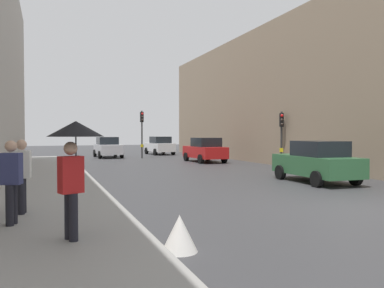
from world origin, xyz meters
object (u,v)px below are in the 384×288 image
(car_green_estate, at_px, (317,162))
(pedestrian_with_umbrella, at_px, (74,147))
(traffic_light_mid_street, at_px, (282,129))
(car_red_sedan, at_px, (205,150))
(pedestrian_with_black_backpack, at_px, (20,172))
(warning_sign_triangle, at_px, (180,233))
(car_silver_hatchback, at_px, (108,147))
(traffic_light_far_median, at_px, (142,126))
(pedestrian_with_grey_backpack, at_px, (9,177))
(car_white_compact, at_px, (160,146))

(car_green_estate, height_order, pedestrian_with_umbrella, pedestrian_with_umbrella)
(traffic_light_mid_street, xyz_separation_m, car_red_sedan, (-2.81, 5.49, -1.48))
(pedestrian_with_umbrella, height_order, pedestrian_with_black_backpack, pedestrian_with_umbrella)
(traffic_light_mid_street, xyz_separation_m, warning_sign_triangle, (-11.35, -13.85, -2.03))
(traffic_light_mid_street, distance_m, car_silver_hatchback, 15.96)
(traffic_light_far_median, xyz_separation_m, pedestrian_with_grey_backpack, (-8.15, -22.50, -1.56))
(car_red_sedan, bearing_deg, car_white_compact, 91.76)
(pedestrian_with_umbrella, bearing_deg, traffic_light_mid_street, 44.85)
(car_silver_hatchback, relative_size, pedestrian_with_umbrella, 1.99)
(car_red_sedan, distance_m, pedestrian_with_black_backpack, 19.34)
(car_white_compact, xyz_separation_m, warning_sign_triangle, (-8.20, -30.07, -0.55))
(pedestrian_with_grey_backpack, bearing_deg, car_white_compact, 68.04)
(pedestrian_with_umbrella, height_order, warning_sign_triangle, pedestrian_with_umbrella)
(traffic_light_mid_street, bearing_deg, car_white_compact, 100.97)
(traffic_light_far_median, height_order, car_red_sedan, traffic_light_far_median)
(warning_sign_triangle, bearing_deg, traffic_light_far_median, 78.17)
(traffic_light_far_median, height_order, warning_sign_triangle, traffic_light_far_median)
(car_silver_hatchback, bearing_deg, car_white_compact, 27.71)
(traffic_light_far_median, relative_size, car_white_compact, 0.92)
(traffic_light_mid_street, xyz_separation_m, car_white_compact, (-3.14, 16.22, -1.48))
(car_silver_hatchback, bearing_deg, pedestrian_with_umbrella, -99.59)
(traffic_light_mid_street, height_order, car_green_estate, traffic_light_mid_street)
(traffic_light_far_median, distance_m, pedestrian_with_black_backpack, 22.86)
(car_red_sedan, relative_size, pedestrian_with_grey_backpack, 2.40)
(car_red_sedan, distance_m, pedestrian_with_umbrella, 21.14)
(traffic_light_far_median, height_order, car_silver_hatchback, traffic_light_far_median)
(pedestrian_with_umbrella, relative_size, pedestrian_with_black_backpack, 1.21)
(traffic_light_far_median, distance_m, car_red_sedan, 6.81)
(pedestrian_with_grey_backpack, distance_m, warning_sign_triangle, 3.93)
(warning_sign_triangle, bearing_deg, car_white_compact, 74.74)
(car_silver_hatchback, bearing_deg, traffic_light_far_median, -41.52)
(car_green_estate, height_order, car_red_sedan, same)
(traffic_light_far_median, height_order, car_green_estate, traffic_light_far_median)
(traffic_light_mid_street, distance_m, car_red_sedan, 6.34)
(car_silver_hatchback, height_order, car_red_sedan, same)
(car_green_estate, relative_size, warning_sign_triangle, 6.60)
(traffic_light_mid_street, relative_size, car_red_sedan, 0.80)
(traffic_light_mid_street, xyz_separation_m, car_green_estate, (-2.84, -6.86, -1.48))
(traffic_light_mid_street, relative_size, car_silver_hatchback, 0.80)
(car_silver_hatchback, distance_m, warning_sign_triangle, 27.35)
(pedestrian_with_umbrella, bearing_deg, pedestrian_with_grey_backpack, 126.39)
(car_white_compact, height_order, pedestrian_with_grey_backpack, pedestrian_with_grey_backpack)
(pedestrian_with_black_backpack, height_order, warning_sign_triangle, pedestrian_with_black_backpack)
(car_white_compact, distance_m, warning_sign_triangle, 31.17)
(car_red_sedan, height_order, pedestrian_with_black_backpack, pedestrian_with_black_backpack)
(traffic_light_mid_street, distance_m, pedestrian_with_grey_backpack, 18.26)
(pedestrian_with_black_backpack, distance_m, warning_sign_triangle, 4.66)
(car_green_estate, bearing_deg, traffic_light_far_median, 100.30)
(traffic_light_mid_street, bearing_deg, car_silver_hatchback, 122.78)
(pedestrian_with_umbrella, xyz_separation_m, pedestrian_with_black_backpack, (-1.07, 2.79, -0.68))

